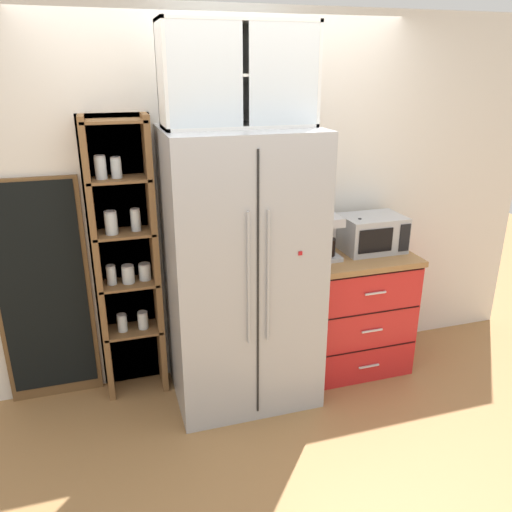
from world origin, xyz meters
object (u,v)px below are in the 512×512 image
Objects in this scene: coffee_maker at (326,237)px; mug_cream at (360,250)px; bottle_cobalt at (358,238)px; bottle_amber at (361,242)px; refrigerator at (242,271)px; chalkboard_menu at (44,293)px; microwave at (372,233)px.

mug_cream is (0.26, -0.04, -0.11)m from coffee_maker.
bottle_cobalt is 1.09× the size of bottle_amber.
chalkboard_menu is at bearing 165.05° from refrigerator.
refrigerator is 17.19× the size of mug_cream.
refrigerator reaches higher than chalkboard_menu.
coffee_maker is 0.26m from bottle_cobalt.
chalkboard_menu reaches higher than microwave.
refrigerator is 4.18× the size of microwave.
bottle_cobalt is 2.18m from chalkboard_menu.
bottle_cobalt is (0.89, 0.09, 0.11)m from refrigerator.
refrigerator is at bearing -176.73° from mug_cream.
mug_cream is 0.06m from bottle_amber.
bottle_cobalt is at bearing -0.55° from coffee_maker.
coffee_maker reaches higher than microwave.
mug_cream is 2.18m from chalkboard_menu.
chalkboard_menu is at bearing 172.22° from bottle_amber.
refrigerator is 1.31m from chalkboard_menu.
bottle_amber is at bearing -10.55° from coffee_maker.
bottle_amber is 0.16× the size of chalkboard_menu.
bottle_amber is (0.26, -0.05, -0.05)m from coffee_maker.
chalkboard_menu is (-1.90, 0.25, -0.29)m from coffee_maker.
microwave reaches higher than mug_cream.
refrigerator is 0.90m from bottle_amber.
bottle_cobalt reaches higher than mug_cream.
microwave is at bearing -5.12° from chalkboard_menu.
mug_cream is 0.40× the size of bottle_cobalt.
bottle_amber is 2.19m from chalkboard_menu.
coffee_maker is at bearing 169.45° from bottle_amber.
microwave is at bearing 6.19° from coffee_maker.
chalkboard_menu reaches higher than bottle_cobalt.
refrigerator is 1.04m from microwave.
coffee_maker reaches higher than bottle_amber.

